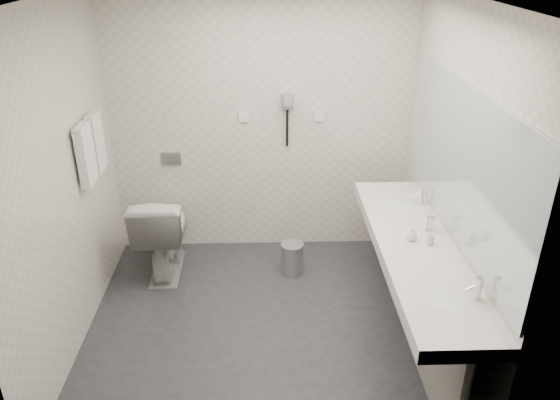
{
  "coord_description": "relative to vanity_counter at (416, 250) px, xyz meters",
  "views": [
    {
      "loc": [
        0.04,
        -3.49,
        2.83
      ],
      "look_at": [
        0.15,
        0.15,
        1.05
      ],
      "focal_mm": 34.36,
      "sensor_mm": 36.0,
      "label": 1
    }
  ],
  "objects": [
    {
      "name": "floor",
      "position": [
        -1.12,
        0.2,
        -0.8
      ],
      "size": [
        2.8,
        2.8,
        0.0
      ],
      "primitive_type": "plane",
      "color": "#27272C",
      "rests_on": "ground"
    },
    {
      "name": "wall_back",
      "position": [
        -1.12,
        1.5,
        0.45
      ],
      "size": [
        2.8,
        0.0,
        2.8
      ],
      "primitive_type": "plane",
      "rotation": [
        1.57,
        0.0,
        0.0
      ],
      "color": "beige",
      "rests_on": "floor"
    },
    {
      "name": "wall_front",
      "position": [
        -1.12,
        -1.1,
        0.45
      ],
      "size": [
        2.8,
        0.0,
        2.8
      ],
      "primitive_type": "plane",
      "rotation": [
        -1.57,
        0.0,
        0.0
      ],
      "color": "beige",
      "rests_on": "floor"
    },
    {
      "name": "wall_left",
      "position": [
        -2.52,
        0.2,
        0.45
      ],
      "size": [
        0.0,
        2.6,
        2.6
      ],
      "primitive_type": "plane",
      "rotation": [
        1.57,
        0.0,
        1.57
      ],
      "color": "beige",
      "rests_on": "floor"
    },
    {
      "name": "wall_right",
      "position": [
        0.27,
        0.2,
        0.45
      ],
      "size": [
        0.0,
        2.6,
        2.6
      ],
      "primitive_type": "plane",
      "rotation": [
        1.57,
        0.0,
        -1.57
      ],
      "color": "beige",
      "rests_on": "floor"
    },
    {
      "name": "vanity_counter",
      "position": [
        0.0,
        0.0,
        0.0
      ],
      "size": [
        0.55,
        2.2,
        0.1
      ],
      "primitive_type": "cube",
      "color": "silver",
      "rests_on": "floor"
    },
    {
      "name": "vanity_panel",
      "position": [
        0.02,
        0.0,
        -0.42
      ],
      "size": [
        0.03,
        2.15,
        0.75
      ],
      "primitive_type": "cube",
      "color": "gray",
      "rests_on": "floor"
    },
    {
      "name": "vanity_post_far",
      "position": [
        0.05,
        1.04,
        -0.42
      ],
      "size": [
        0.06,
        0.06,
        0.75
      ],
      "primitive_type": "cylinder",
      "color": "silver",
      "rests_on": "floor"
    },
    {
      "name": "mirror",
      "position": [
        0.26,
        0.0,
        0.65
      ],
      "size": [
        0.02,
        2.2,
        1.05
      ],
      "primitive_type": "cube",
      "color": "#B2BCC6",
      "rests_on": "wall_right"
    },
    {
      "name": "basin_near",
      "position": [
        0.0,
        -0.65,
        0.04
      ],
      "size": [
        0.4,
        0.31,
        0.05
      ],
      "primitive_type": "ellipsoid",
      "color": "silver",
      "rests_on": "vanity_counter"
    },
    {
      "name": "basin_far",
      "position": [
        0.0,
        0.65,
        0.04
      ],
      "size": [
        0.4,
        0.31,
        0.05
      ],
      "primitive_type": "ellipsoid",
      "color": "silver",
      "rests_on": "vanity_counter"
    },
    {
      "name": "faucet_near",
      "position": [
        0.19,
        -0.65,
        0.12
      ],
      "size": [
        0.04,
        0.04,
        0.15
      ],
      "primitive_type": "cylinder",
      "color": "silver",
      "rests_on": "vanity_counter"
    },
    {
      "name": "faucet_far",
      "position": [
        0.19,
        0.65,
        0.12
      ],
      "size": [
        0.04,
        0.04,
        0.15
      ],
      "primitive_type": "cylinder",
      "color": "silver",
      "rests_on": "vanity_counter"
    },
    {
      "name": "soap_bottle_a",
      "position": [
        0.09,
        0.01,
        0.1
      ],
      "size": [
        0.05,
        0.05,
        0.09
      ],
      "primitive_type": "imported",
      "rotation": [
        0.0,
        0.0,
        0.46
      ],
      "color": "beige",
      "rests_on": "vanity_counter"
    },
    {
      "name": "soap_bottle_b",
      "position": [
        -0.02,
        0.06,
        0.1
      ],
      "size": [
        0.1,
        0.1,
        0.1
      ],
      "primitive_type": "imported",
      "rotation": [
        0.0,
        0.0,
        -0.44
      ],
      "color": "beige",
      "rests_on": "vanity_counter"
    },
    {
      "name": "soap_bottle_c",
      "position": [
        0.09,
        -0.01,
        0.1
      ],
      "size": [
        0.05,
        0.05,
        0.11
      ],
      "primitive_type": "imported",
      "rotation": [
        0.0,
        0.0,
        -0.31
      ],
      "color": "beige",
      "rests_on": "vanity_counter"
    },
    {
      "name": "glass_left",
      "position": [
        0.15,
        0.2,
        0.11
      ],
      "size": [
        0.08,
        0.08,
        0.11
      ],
      "primitive_type": "cylinder",
      "rotation": [
        0.0,
        0.0,
        0.32
      ],
      "color": "silver",
      "rests_on": "vanity_counter"
    },
    {
      "name": "toilet",
      "position": [
        -2.03,
        1.03,
        -0.39
      ],
      "size": [
        0.47,
        0.81,
        0.82
      ],
      "primitive_type": "imported",
      "rotation": [
        0.0,
        0.0,
        3.15
      ],
      "color": "silver",
      "rests_on": "floor"
    },
    {
      "name": "flush_plate",
      "position": [
        -1.98,
        1.49,
        0.15
      ],
      "size": [
        0.18,
        0.02,
        0.12
      ],
      "primitive_type": "cube",
      "color": "#B2B5BA",
      "rests_on": "wall_back"
    },
    {
      "name": "pedal_bin",
      "position": [
        -0.84,
        0.94,
        -0.65
      ],
      "size": [
        0.26,
        0.26,
        0.29
      ],
      "primitive_type": "cylinder",
      "rotation": [
        0.0,
        0.0,
        0.3
      ],
      "color": "#B2B5BA",
      "rests_on": "floor"
    },
    {
      "name": "bin_lid",
      "position": [
        -0.84,
        0.94,
        -0.5
      ],
      "size": [
        0.21,
        0.21,
        0.02
      ],
      "primitive_type": "cylinder",
      "color": "#B2B5BA",
      "rests_on": "pedal_bin"
    },
    {
      "name": "towel_rail",
      "position": [
        -2.47,
        0.75,
        0.75
      ],
      "size": [
        0.02,
        0.62,
        0.02
      ],
      "primitive_type": "cylinder",
      "rotation": [
        1.57,
        0.0,
        0.0
      ],
      "color": "silver",
      "rests_on": "wall_left"
    },
    {
      "name": "towel_near",
      "position": [
        -2.46,
        0.61,
        0.53
      ],
      "size": [
        0.07,
        0.24,
        0.48
      ],
      "primitive_type": "cube",
      "color": "silver",
      "rests_on": "towel_rail"
    },
    {
      "name": "towel_far",
      "position": [
        -2.46,
        0.89,
        0.53
      ],
      "size": [
        0.07,
        0.24,
        0.48
      ],
      "primitive_type": "cube",
      "color": "silver",
      "rests_on": "towel_rail"
    },
    {
      "name": "dryer_cradle",
      "position": [
        -0.88,
        1.47,
        0.7
      ],
      "size": [
        0.1,
        0.04,
        0.14
      ],
      "primitive_type": "cube",
      "color": "gray",
      "rests_on": "wall_back"
    },
    {
      "name": "dryer_barrel",
      "position": [
        -0.88,
        1.4,
        0.73
      ],
      "size": [
        0.08,
        0.14,
        0.08
      ],
      "primitive_type": "cylinder",
      "rotation": [
        1.57,
        0.0,
        0.0
      ],
      "color": "gray",
      "rests_on": "dryer_cradle"
    },
    {
      "name": "dryer_cord",
      "position": [
        -0.88,
        1.46,
        0.45
      ],
      "size": [
        0.02,
        0.02,
        0.35
      ],
      "primitive_type": "cylinder",
      "color": "black",
      "rests_on": "dryer_cradle"
    },
    {
      "name": "switch_plate_a",
      "position": [
        -1.27,
        1.49,
        0.55
      ],
      "size": [
        0.09,
        0.02,
        0.09
      ],
      "primitive_type": "cube",
      "color": "silver",
      "rests_on": "wall_back"
    },
    {
      "name": "switch_plate_b",
      "position": [
        -0.57,
        1.49,
        0.55
      ],
      "size": [
        0.09,
        0.02,
        0.09
      ],
      "primitive_type": "cube",
      "color": "silver",
      "rests_on": "wall_back"
    }
  ]
}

